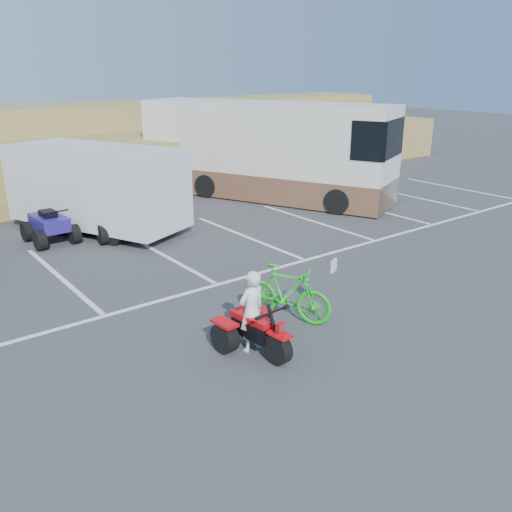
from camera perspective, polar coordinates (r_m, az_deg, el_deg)
ground at (r=10.63m, az=3.18°, el=-6.94°), size 100.00×100.00×0.00m
parking_stripes at (r=14.13m, az=-4.89°, el=-0.15°), size 28.00×5.16×0.01m
grass_embankment at (r=23.75m, az=-22.20°, el=10.00°), size 40.00×8.50×3.10m
red_trike_atv at (r=9.57m, az=0.17°, el=-10.10°), size 1.18×1.51×0.93m
rider at (r=9.33m, az=-0.44°, el=-5.82°), size 0.56×0.39×1.47m
green_dirt_bike at (r=10.52m, az=3.22°, el=-3.90°), size 1.27×1.90×1.12m
cargo_trailer at (r=16.80m, az=-16.42°, el=7.07°), size 4.14×5.78×2.50m
rv_motorhome at (r=20.54m, az=0.96°, el=10.35°), size 6.09×9.71×3.43m
quad_atv_blue at (r=16.38m, az=-20.71°, el=1.38°), size 1.23×1.62×1.03m
quad_atv_green at (r=16.34m, az=-14.62°, el=1.98°), size 1.37×1.73×1.06m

